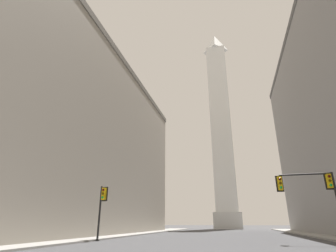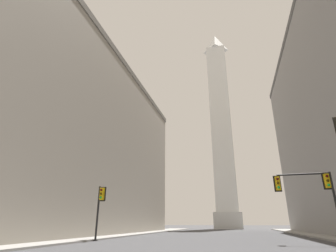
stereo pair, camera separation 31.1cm
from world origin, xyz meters
The scene contains 5 objects.
sidewalk_left centered at (-12.68, 27.02, 0.07)m, with size 5.00×90.05×0.15m, color gray.
building_left centered at (-24.43, 30.82, 12.74)m, with size 23.76×52.41×25.47m.
obelisk centered at (0.00, 75.05, 30.04)m, with size 7.35×7.35×62.18m.
traffic_light_mid_right centered at (8.45, 22.79, 4.06)m, with size 4.47×0.50×5.36m.
traffic_light_mid_left centered at (-9.94, 22.52, 3.18)m, with size 0.79×0.52×4.81m.
Camera 1 is at (2.19, -0.73, 1.53)m, focal length 28.00 mm.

